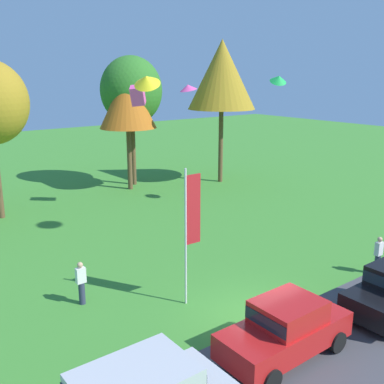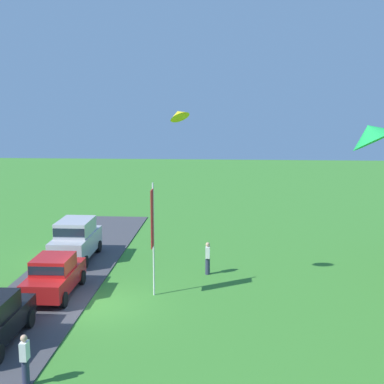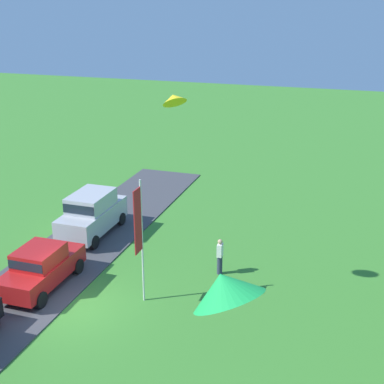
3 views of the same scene
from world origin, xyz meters
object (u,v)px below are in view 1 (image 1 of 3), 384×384
kite_box_low_drifter (138,95)px  tree_far_left (127,100)px  tree_right_of_center (131,91)px  flag_banner (191,219)px  person_watching_sky (81,283)px  person_on_lawn (378,255)px  kite_delta_near_flag (147,80)px  kite_delta_mid_center (279,79)px  tree_far_right (222,75)px  car_sedan_by_flagpole (286,327)px  kite_delta_high_left (188,87)px

kite_box_low_drifter → tree_far_left: bearing=66.9°
tree_right_of_center → flag_banner: size_ratio=1.86×
person_watching_sky → flag_banner: (3.40, -2.37, 2.47)m
person_on_lawn → tree_far_left: (-1.15, 19.65, 5.81)m
person_watching_sky → flag_banner: bearing=-34.8°
tree_right_of_center → kite_delta_near_flag: size_ratio=10.69×
kite_delta_near_flag → kite_delta_mid_center: 13.59m
person_watching_sky → kite_box_low_drifter: bearing=48.3°
person_watching_sky → kite_delta_mid_center: size_ratio=1.69×
person_watching_sky → person_on_lawn: bearing=-25.0°
tree_far_right → flag_banner: size_ratio=2.09×
tree_far_left → kite_delta_mid_center: tree_far_left is taller
car_sedan_by_flagpole → person_on_lawn: size_ratio=2.58×
tree_far_left → kite_delta_near_flag: tree_far_left is taller
kite_delta_mid_center → car_sedan_by_flagpole: bearing=-135.7°
kite_delta_high_left → kite_box_low_drifter: (-5.14, -1.85, -0.32)m
person_watching_sky → person_on_lawn: 12.59m
kite_delta_mid_center → kite_delta_high_left: bearing=105.0°
person_watching_sky → tree_right_of_center: (11.25, 15.46, 6.37)m
person_on_lawn → tree_right_of_center: (-0.16, 20.78, 6.37)m
tree_right_of_center → tree_far_right: size_ratio=0.89×
flag_banner → tree_far_right: bearing=46.1°
car_sedan_by_flagpole → kite_box_low_drifter: (4.34, 15.82, 6.22)m
car_sedan_by_flagpole → person_watching_sky: size_ratio=2.58×
kite_delta_high_left → car_sedan_by_flagpole: bearing=-118.2°
kite_delta_mid_center → tree_right_of_center: bearing=107.6°
tree_far_left → flag_banner: 18.36m
tree_far_left → kite_box_low_drifter: bearing=-113.1°
flag_banner → kite_delta_mid_center: size_ratio=5.23×
car_sedan_by_flagpole → flag_banner: flag_banner is taller
tree_right_of_center → kite_delta_near_flag: bearing=-118.0°
tree_far_left → kite_delta_near_flag: (-7.91, -15.59, 1.62)m
kite_delta_mid_center → kite_box_low_drifter: size_ratio=0.93×
person_on_lawn → person_watching_sky: bearing=155.0°
flag_banner → kite_box_low_drifter: (4.53, 11.27, 3.92)m
tree_far_left → tree_right_of_center: (0.99, 1.13, 0.57)m
person_on_lawn → flag_banner: 8.88m
car_sedan_by_flagpole → person_watching_sky: bearing=117.5°
tree_far_right → flag_banner: tree_far_right is taller
person_on_lawn → kite_delta_near_flag: size_ratio=1.86×
tree_right_of_center → tree_far_right: tree_far_right is taller
car_sedan_by_flagpole → kite_delta_near_flag: bearing=102.5°
kite_delta_near_flag → kite_box_low_drifter: 11.64m
person_watching_sky → flag_banner: 4.83m
person_watching_sky → tree_far_left: size_ratio=0.19×
car_sedan_by_flagpole → person_on_lawn: (7.81, 1.61, -0.16)m
kite_delta_near_flag → kite_delta_high_left: (10.73, 12.00, -0.72)m
person_on_lawn → kite_box_low_drifter: kite_box_low_drifter is taller
tree_far_left → tree_right_of_center: 1.60m
tree_far_right → flag_banner: 20.68m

